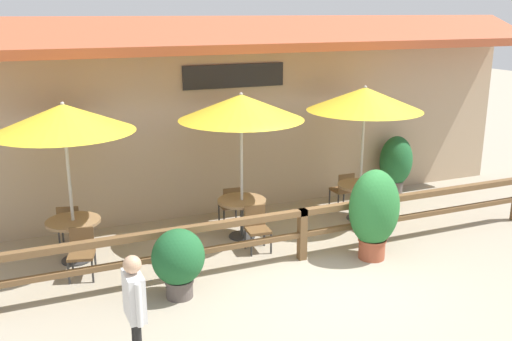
# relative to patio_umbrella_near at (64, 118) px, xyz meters

# --- Properties ---
(ground_plane) EXTENTS (60.00, 60.00, 0.00)m
(ground_plane) POSITION_rel_patio_umbrella_near_xyz_m (3.76, -2.57, -2.59)
(ground_plane) COLOR #9E937F
(building_facade) EXTENTS (14.28, 1.49, 4.23)m
(building_facade) POSITION_rel_patio_umbrella_near_xyz_m (3.76, 1.54, -0.43)
(building_facade) COLOR tan
(building_facade) RESTS_ON ground
(patio_railing) EXTENTS (10.40, 0.14, 0.95)m
(patio_railing) POSITION_rel_patio_umbrella_near_xyz_m (3.76, -1.52, -1.90)
(patio_railing) COLOR brown
(patio_railing) RESTS_ON ground
(patio_umbrella_near) EXTENTS (2.38, 2.38, 2.87)m
(patio_umbrella_near) POSITION_rel_patio_umbrella_near_xyz_m (0.00, 0.00, 0.00)
(patio_umbrella_near) COLOR #B7B2A8
(patio_umbrella_near) RESTS_ON ground
(dining_table_near) EXTENTS (0.95, 0.95, 0.78)m
(dining_table_near) POSITION_rel_patio_umbrella_near_xyz_m (-0.00, 0.00, -1.97)
(dining_table_near) COLOR olive
(dining_table_near) RESTS_ON ground
(chair_near_streetside) EXTENTS (0.51, 0.51, 0.84)m
(chair_near_streetside) POSITION_rel_patio_umbrella_near_xyz_m (0.04, -0.70, -2.13)
(chair_near_streetside) COLOR brown
(chair_near_streetside) RESTS_ON ground
(chair_near_wallside) EXTENTS (0.50, 0.50, 0.84)m
(chair_near_wallside) POSITION_rel_patio_umbrella_near_xyz_m (-0.01, 0.70, -2.13)
(chair_near_wallside) COLOR brown
(chair_near_wallside) RESTS_ON ground
(patio_umbrella_middle) EXTENTS (2.38, 2.38, 2.87)m
(patio_umbrella_middle) POSITION_rel_patio_umbrella_near_xyz_m (3.16, -0.11, 0.00)
(patio_umbrella_middle) COLOR #B7B2A8
(patio_umbrella_middle) RESTS_ON ground
(dining_table_middle) EXTENTS (0.95, 0.95, 0.78)m
(dining_table_middle) POSITION_rel_patio_umbrella_near_xyz_m (3.16, -0.11, -1.97)
(dining_table_middle) COLOR olive
(dining_table_middle) RESTS_ON ground
(chair_middle_streetside) EXTENTS (0.45, 0.45, 0.84)m
(chair_middle_streetside) POSITION_rel_patio_umbrella_near_xyz_m (3.18, -0.81, -2.13)
(chair_middle_streetside) COLOR brown
(chair_middle_streetside) RESTS_ON ground
(chair_middle_wallside) EXTENTS (0.44, 0.44, 0.84)m
(chair_middle_wallside) POSITION_rel_patio_umbrella_near_xyz_m (3.19, 0.59, -2.13)
(chair_middle_wallside) COLOR brown
(chair_middle_wallside) RESTS_ON ground
(patio_umbrella_far) EXTENTS (2.38, 2.38, 2.87)m
(patio_umbrella_far) POSITION_rel_patio_umbrella_near_xyz_m (5.85, -0.15, 0.00)
(patio_umbrella_far) COLOR #B7B2A8
(patio_umbrella_far) RESTS_ON ground
(dining_table_far) EXTENTS (0.95, 0.95, 0.78)m
(dining_table_far) POSITION_rel_patio_umbrella_near_xyz_m (5.85, -0.15, -1.97)
(dining_table_far) COLOR olive
(dining_table_far) RESTS_ON ground
(chair_far_streetside) EXTENTS (0.45, 0.45, 0.84)m
(chair_far_streetside) POSITION_rel_patio_umbrella_near_xyz_m (5.77, -0.87, -2.13)
(chair_far_streetside) COLOR brown
(chair_far_streetside) RESTS_ON ground
(chair_far_wallside) EXTENTS (0.42, 0.42, 0.84)m
(chair_far_wallside) POSITION_rel_patio_umbrella_near_xyz_m (5.88, 0.58, -2.13)
(chair_far_wallside) COLOR brown
(chair_far_wallside) RESTS_ON ground
(potted_plant_corner_fern) EXTENTS (0.83, 0.74, 1.12)m
(potted_plant_corner_fern) POSITION_rel_patio_umbrella_near_xyz_m (1.34, -2.02, -1.97)
(potted_plant_corner_fern) COLOR #564C47
(potted_plant_corner_fern) RESTS_ON ground
(potted_plant_small_flowering) EXTENTS (0.92, 0.83, 1.66)m
(potted_plant_small_flowering) POSITION_rel_patio_umbrella_near_xyz_m (4.94, -1.97, -1.69)
(potted_plant_small_flowering) COLOR #9E4C33
(potted_plant_small_flowering) RESTS_ON ground
(potted_plant_entrance_palm) EXTENTS (0.81, 0.73, 1.45)m
(potted_plant_entrance_palm) POSITION_rel_patio_umbrella_near_xyz_m (7.59, 0.98, -1.80)
(potted_plant_entrance_palm) COLOR #564C47
(potted_plant_entrance_palm) RESTS_ON ground
(pedestrian) EXTENTS (0.22, 0.56, 1.60)m
(pedestrian) POSITION_rel_patio_umbrella_near_xyz_m (0.34, -3.78, -1.57)
(pedestrian) COLOR black
(pedestrian) RESTS_ON ground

